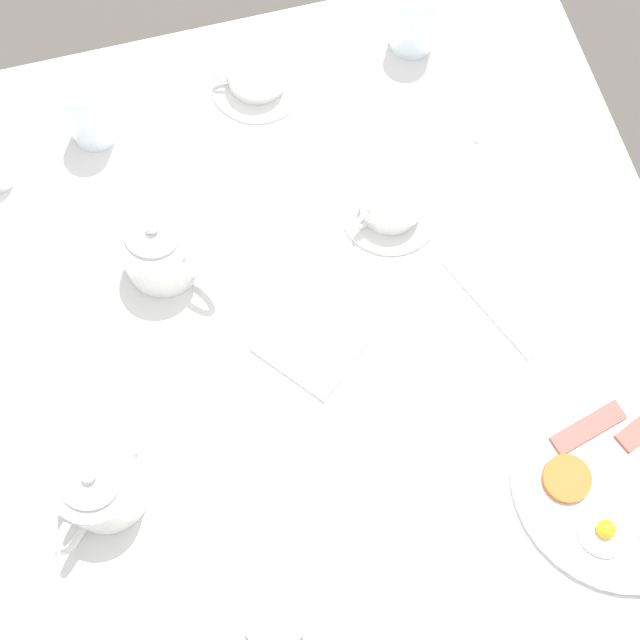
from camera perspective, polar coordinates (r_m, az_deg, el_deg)
name	(u,v)px	position (r m, az deg, el deg)	size (l,w,h in m)	color
ground_plane	(320,447)	(1.94, 0.00, -8.15)	(8.00, 8.00, 0.00)	#4C4742
table	(320,342)	(1.28, 0.00, -1.44)	(1.01, 1.06, 0.75)	white
breakfast_plate	(625,480)	(1.21, 18.96, -9.64)	(0.29, 0.29, 0.04)	white
teapot_near	(160,249)	(1.22, -10.20, 4.51)	(0.13, 0.16, 0.12)	white
teapot_far	(99,487)	(1.14, -13.95, -10.32)	(0.14, 0.15, 0.12)	white
teacup_with_saucer_left	(256,73)	(1.38, -4.09, 15.46)	(0.15, 0.15, 0.06)	white
teacup_with_saucer_right	(391,202)	(1.27, 4.55, 7.52)	(0.15, 0.15, 0.06)	white
water_glass_tall	(87,110)	(1.34, -14.70, 12.87)	(0.07, 0.07, 0.12)	white
water_glass_short	(276,620)	(1.09, -2.83, -18.65)	(0.07, 0.07, 0.11)	white
wine_glass_spare	(415,18)	(1.41, 6.07, 18.69)	(0.07, 0.07, 0.12)	white
napkin_folded	(309,345)	(1.20, -0.68, -1.59)	(0.16, 0.16, 0.01)	white
fork_by_plate	(488,308)	(1.24, 10.72, 0.75)	(0.08, 0.17, 0.00)	silver
spoon_for_tea	(497,107)	(1.40, 11.25, 13.23)	(0.11, 0.11, 0.00)	silver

